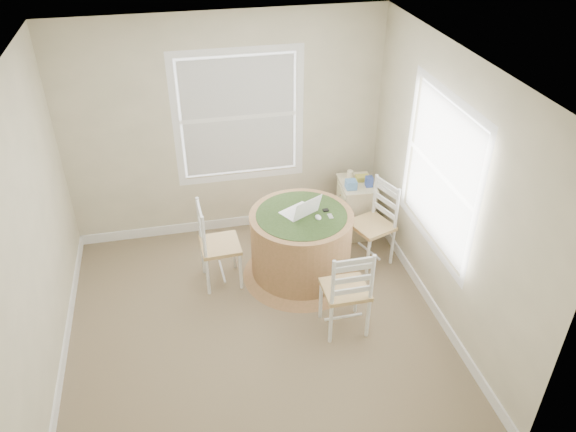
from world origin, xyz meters
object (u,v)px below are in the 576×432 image
object	(u,v)px
chair_left	(220,245)
laptop	(300,211)
chair_right	(371,225)
corner_chest	(355,207)
chair_near	(345,289)
round_table	(301,243)

from	to	relation	value
chair_left	laptop	size ratio (longest dim) A/B	2.16
chair_right	corner_chest	world-z (taller)	chair_right
chair_right	corner_chest	distance (m)	0.60
chair_left	chair_near	xyz separation A→B (m)	(1.07, -0.96, 0.00)
corner_chest	round_table	bearing A→B (deg)	-137.46
chair_near	chair_right	size ratio (longest dim) A/B	1.00
chair_left	corner_chest	bearing A→B (deg)	-73.33
chair_left	laptop	bearing A→B (deg)	-96.11
round_table	corner_chest	world-z (taller)	round_table
chair_left	chair_right	bearing A→B (deg)	-92.46
chair_right	laptop	size ratio (longest dim) A/B	2.16
chair_left	chair_right	distance (m)	1.67
chair_left	laptop	distance (m)	0.91
round_table	chair_right	distance (m)	0.82
chair_right	laptop	world-z (taller)	laptop
corner_chest	chair_left	bearing A→B (deg)	-157.03
round_table	laptop	distance (m)	0.39
chair_left	chair_right	size ratio (longest dim) A/B	1.00
laptop	corner_chest	distance (m)	1.15
chair_near	corner_chest	world-z (taller)	chair_near
chair_right	laptop	distance (m)	0.89
round_table	laptop	size ratio (longest dim) A/B	2.88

